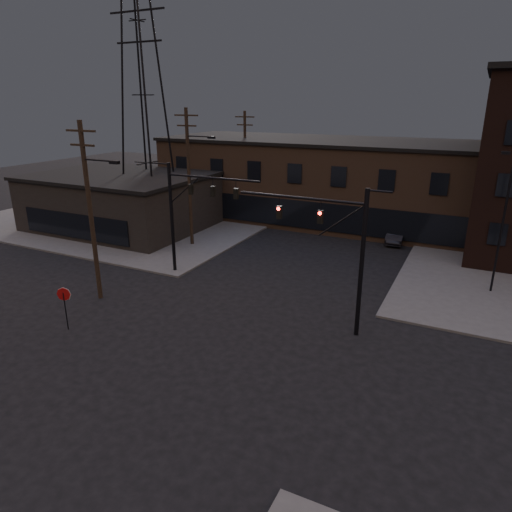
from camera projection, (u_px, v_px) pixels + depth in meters
The scene contains 13 objects.
ground at pixel (210, 345), 23.67m from camera, with size 140.00×140.00×0.00m, color black.
sidewalk_nw at pixel (147, 212), 51.52m from camera, with size 30.00×30.00×0.15m, color #474744.
building_row at pixel (355, 184), 46.11m from camera, with size 40.00×12.00×8.00m, color brown.
building_left at pixel (122, 203), 44.81m from camera, with size 16.00×12.00×5.00m, color black.
traffic_signal_near at pixel (341, 245), 23.64m from camera, with size 7.12×0.24×8.00m.
traffic_signal_far at pixel (186, 207), 31.64m from camera, with size 7.12×0.24×8.00m.
stop_sign at pixel (64, 299), 24.74m from camera, with size 0.72×0.33×2.48m.
utility_pole_near at pixel (91, 209), 27.41m from camera, with size 3.70×0.28×11.00m.
utility_pole_mid at pixel (190, 175), 37.93m from camera, with size 3.70×0.28×11.50m.
utility_pole_far at pixel (245, 162), 48.66m from camera, with size 2.20×0.28×11.00m.
transmission_tower at pixel (143, 95), 42.42m from camera, with size 7.00×7.00×25.00m, color black, non-canonical shape.
lot_light_a at pixel (505, 211), 28.30m from camera, with size 1.50×0.28×9.14m.
car_crossing at pixel (396, 235), 40.52m from camera, with size 1.42×4.08×1.34m, color black.
Camera 1 is at (11.38, -17.67, 12.07)m, focal length 32.00 mm.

